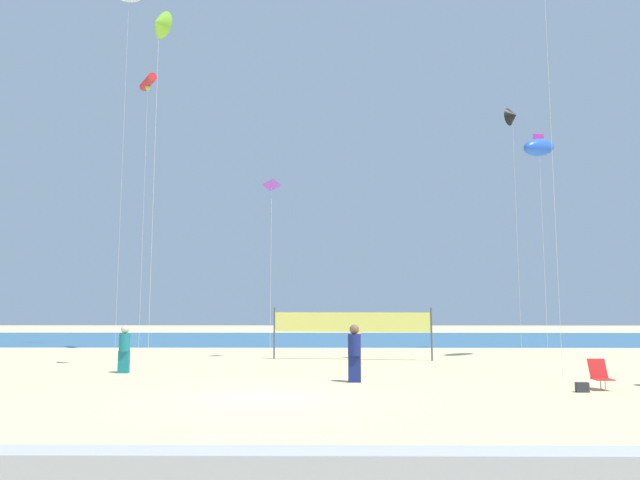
{
  "coord_description": "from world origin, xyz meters",
  "views": [
    {
      "loc": [
        1.65,
        -15.94,
        2.45
      ],
      "look_at": [
        1.39,
        11.71,
        5.63
      ],
      "focal_mm": 32.53,
      "sensor_mm": 36.0,
      "label": 1
    }
  ],
  "objects_px": {
    "volleyball_net": "(351,324)",
    "kite_white_inflatable": "(129,0)",
    "kite_violet_diamond": "(271,185)",
    "kite_black_delta": "(512,116)",
    "kite_lime_delta": "(159,24)",
    "beachgoer_mustard_shirt": "(356,338)",
    "kite_red_tube": "(148,83)",
    "folding_beach_chair": "(600,374)",
    "beach_handbag": "(582,387)",
    "beachgoer_navy_shirt": "(354,351)",
    "kite_blue_inflatable": "(539,147)",
    "beachgoer_teal_shirt": "(124,347)"
  },
  "relations": [
    {
      "from": "beachgoer_teal_shirt",
      "to": "folding_beach_chair",
      "type": "height_order",
      "value": "beachgoer_teal_shirt"
    },
    {
      "from": "beachgoer_mustard_shirt",
      "to": "kite_red_tube",
      "type": "bearing_deg",
      "value": 0.76
    },
    {
      "from": "kite_lime_delta",
      "to": "kite_red_tube",
      "type": "distance_m",
      "value": 10.11
    },
    {
      "from": "beachgoer_navy_shirt",
      "to": "folding_beach_chair",
      "type": "xyz_separation_m",
      "value": [
        7.22,
        -1.62,
        -0.53
      ]
    },
    {
      "from": "folding_beach_chair",
      "to": "volleyball_net",
      "type": "distance_m",
      "value": 11.89
    },
    {
      "from": "volleyball_net",
      "to": "kite_red_tube",
      "type": "xyz_separation_m",
      "value": [
        -11.3,
        4.42,
        13.48
      ]
    },
    {
      "from": "beachgoer_mustard_shirt",
      "to": "beachgoer_navy_shirt",
      "type": "distance_m",
      "value": 9.01
    },
    {
      "from": "beachgoer_mustard_shirt",
      "to": "kite_red_tube",
      "type": "height_order",
      "value": "kite_red_tube"
    },
    {
      "from": "beachgoer_navy_shirt",
      "to": "kite_black_delta",
      "type": "height_order",
      "value": "kite_black_delta"
    },
    {
      "from": "volleyball_net",
      "to": "kite_violet_diamond",
      "type": "bearing_deg",
      "value": 178.04
    },
    {
      "from": "beachgoer_navy_shirt",
      "to": "volleyball_net",
      "type": "xyz_separation_m",
      "value": [
        0.26,
        7.96,
        0.63
      ]
    },
    {
      "from": "volleyball_net",
      "to": "beach_handbag",
      "type": "bearing_deg",
      "value": -58.57
    },
    {
      "from": "kite_blue_inflatable",
      "to": "kite_red_tube",
      "type": "distance_m",
      "value": 21.5
    },
    {
      "from": "folding_beach_chair",
      "to": "volleyball_net",
      "type": "height_order",
      "value": "volleyball_net"
    },
    {
      "from": "beachgoer_navy_shirt",
      "to": "kite_violet_diamond",
      "type": "height_order",
      "value": "kite_violet_diamond"
    },
    {
      "from": "kite_violet_diamond",
      "to": "beachgoer_teal_shirt",
      "type": "bearing_deg",
      "value": -131.38
    },
    {
      "from": "beachgoer_mustard_shirt",
      "to": "kite_violet_diamond",
      "type": "relative_size",
      "value": 0.2
    },
    {
      "from": "volleyball_net",
      "to": "kite_white_inflatable",
      "type": "bearing_deg",
      "value": 152.12
    },
    {
      "from": "kite_white_inflatable",
      "to": "folding_beach_chair",
      "type": "bearing_deg",
      "value": -39.21
    },
    {
      "from": "beachgoer_navy_shirt",
      "to": "folding_beach_chair",
      "type": "relative_size",
      "value": 2.1
    },
    {
      "from": "beachgoer_mustard_shirt",
      "to": "beachgoer_navy_shirt",
      "type": "height_order",
      "value": "beachgoer_navy_shirt"
    },
    {
      "from": "beach_handbag",
      "to": "kite_violet_diamond",
      "type": "distance_m",
      "value": 16.44
    },
    {
      "from": "kite_violet_diamond",
      "to": "kite_lime_delta",
      "type": "xyz_separation_m",
      "value": [
        -4.13,
        -5.15,
        5.56
      ]
    },
    {
      "from": "kite_red_tube",
      "to": "beachgoer_mustard_shirt",
      "type": "bearing_deg",
      "value": -16.3
    },
    {
      "from": "beachgoer_mustard_shirt",
      "to": "kite_black_delta",
      "type": "xyz_separation_m",
      "value": [
        9.19,
        3.85,
        12.29
      ]
    },
    {
      "from": "beachgoer_mustard_shirt",
      "to": "kite_lime_delta",
      "type": "distance_m",
      "value": 16.42
    },
    {
      "from": "kite_white_inflatable",
      "to": "kite_black_delta",
      "type": "height_order",
      "value": "kite_white_inflatable"
    },
    {
      "from": "beachgoer_navy_shirt",
      "to": "kite_blue_inflatable",
      "type": "xyz_separation_m",
      "value": [
        9.52,
        8.49,
        9.2
      ]
    },
    {
      "from": "beachgoer_mustard_shirt",
      "to": "kite_blue_inflatable",
      "type": "xyz_separation_m",
      "value": [
        8.99,
        -0.5,
        9.26
      ]
    },
    {
      "from": "volleyball_net",
      "to": "kite_blue_inflatable",
      "type": "bearing_deg",
      "value": 3.26
    },
    {
      "from": "beachgoer_mustard_shirt",
      "to": "volleyball_net",
      "type": "relative_size",
      "value": 0.24
    },
    {
      "from": "volleyball_net",
      "to": "beach_handbag",
      "type": "height_order",
      "value": "volleyball_net"
    },
    {
      "from": "kite_blue_inflatable",
      "to": "kite_lime_delta",
      "type": "xyz_separation_m",
      "value": [
        -17.19,
        -5.55,
        3.62
      ]
    },
    {
      "from": "volleyball_net",
      "to": "kite_blue_inflatable",
      "type": "xyz_separation_m",
      "value": [
        9.26,
        0.53,
        8.56
      ]
    },
    {
      "from": "kite_white_inflatable",
      "to": "kite_lime_delta",
      "type": "bearing_deg",
      "value": -65.11
    },
    {
      "from": "beachgoer_mustard_shirt",
      "to": "kite_white_inflatable",
      "type": "bearing_deg",
      "value": -6.89
    },
    {
      "from": "folding_beach_chair",
      "to": "volleyball_net",
      "type": "relative_size",
      "value": 0.12
    },
    {
      "from": "kite_black_delta",
      "to": "kite_lime_delta",
      "type": "distance_m",
      "value": 20.02
    },
    {
      "from": "beach_handbag",
      "to": "kite_violet_diamond",
      "type": "bearing_deg",
      "value": 134.25
    },
    {
      "from": "beachgoer_navy_shirt",
      "to": "kite_black_delta",
      "type": "distance_m",
      "value": 20.23
    },
    {
      "from": "kite_blue_inflatable",
      "to": "folding_beach_chair",
      "type": "bearing_deg",
      "value": -102.86
    },
    {
      "from": "beachgoer_navy_shirt",
      "to": "kite_lime_delta",
      "type": "relative_size",
      "value": 0.13
    },
    {
      "from": "volleyball_net",
      "to": "kite_red_tube",
      "type": "bearing_deg",
      "value": 158.66
    },
    {
      "from": "volleyball_net",
      "to": "kite_white_inflatable",
      "type": "distance_m",
      "value": 25.27
    },
    {
      "from": "folding_beach_chair",
      "to": "kite_red_tube",
      "type": "height_order",
      "value": "kite_red_tube"
    },
    {
      "from": "beach_handbag",
      "to": "kite_white_inflatable",
      "type": "xyz_separation_m",
      "value": [
        -19.77,
        17.3,
        21.55
      ]
    },
    {
      "from": "beach_handbag",
      "to": "kite_violet_diamond",
      "type": "xyz_separation_m",
      "value": [
        -9.98,
        10.24,
        8.11
      ]
    },
    {
      "from": "kite_red_tube",
      "to": "kite_blue_inflatable",
      "type": "bearing_deg",
      "value": -10.71
    },
    {
      "from": "beachgoer_mustard_shirt",
      "to": "kite_white_inflatable",
      "type": "relative_size",
      "value": 0.08
    },
    {
      "from": "kite_blue_inflatable",
      "to": "kite_black_delta",
      "type": "xyz_separation_m",
      "value": [
        0.21,
        4.35,
        3.03
      ]
    }
  ]
}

